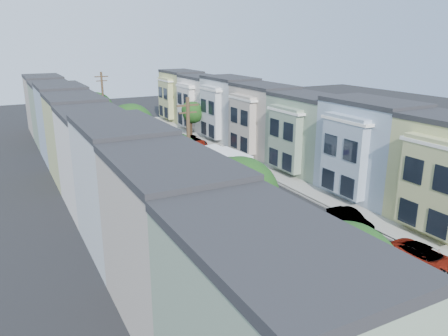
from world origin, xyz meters
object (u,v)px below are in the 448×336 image
at_px(parked_left_d, 167,188).
at_px(tree_b, 238,197).
at_px(parked_left_c, 221,232).
at_px(motorcycle, 440,268).
at_px(lead_sedan, 186,152).
at_px(parked_left_b, 287,286).
at_px(tree_far_r, 192,113).
at_px(utility_pole_far, 104,114).
at_px(tree_a, 343,279).
at_px(tree_e, 95,110).
at_px(tree_d, 131,127).
at_px(tree_c, 173,163).
at_px(parked_right_c, 222,156).
at_px(fedex_truck, 222,165).
at_px(parked_right_d, 193,141).
at_px(utility_pole_near, 189,167).
at_px(parked_right_a, 425,257).
at_px(parked_right_b, 350,220).

bearing_deg(parked_left_d, tree_b, -93.40).
relative_size(parked_left_c, motorcycle, 2.56).
bearing_deg(lead_sedan, parked_left_b, -92.97).
distance_m(tree_far_r, utility_pole_far, 13.68).
xyz_separation_m(tree_a, tree_e, (-0.00, 47.04, 0.30)).
bearing_deg(tree_d, parked_left_c, -85.20).
xyz_separation_m(tree_c, parked_left_c, (1.40, -5.42, -3.97)).
bearing_deg(lead_sedan, parked_left_d, -111.28).
height_order(parked_left_d, parked_right_c, parked_right_c).
bearing_deg(parked_right_c, fedex_truck, -115.80).
bearing_deg(fedex_truck, motorcycle, -84.87).
bearing_deg(parked_right_d, tree_c, -121.43).
xyz_separation_m(tree_c, lead_sedan, (8.11, 16.57, -3.90)).
bearing_deg(tree_c, parked_right_d, 62.53).
xyz_separation_m(utility_pole_near, parked_left_d, (1.40, 8.62, -4.51)).
height_order(tree_c, parked_left_d, tree_c).
height_order(tree_e, parked_left_d, tree_e).
relative_size(tree_c, lead_sedan, 1.38).
relative_size(parked_right_a, parked_right_d, 0.93).
xyz_separation_m(fedex_truck, parked_left_b, (-6.21, -19.64, -1.19)).
xyz_separation_m(tree_c, parked_right_b, (11.20, -8.05, -3.99)).
relative_size(utility_pole_near, parked_left_d, 2.34).
xyz_separation_m(tree_far_r, parked_right_a, (-1.99, -40.87, -3.10)).
relative_size(tree_d, utility_pole_near, 0.78).
xyz_separation_m(parked_left_b, motorcycle, (9.99, -2.32, -0.30)).
distance_m(utility_pole_far, parked_right_b, 33.07).
distance_m(tree_a, motorcycle, 12.57).
relative_size(utility_pole_near, utility_pole_far, 1.00).
distance_m(tree_c, tree_e, 27.92).
relative_size(tree_a, tree_d, 0.88).
distance_m(parked_right_a, parked_right_c, 27.84).
bearing_deg(utility_pole_far, tree_c, -90.00).
height_order(tree_e, utility_pole_far, utility_pole_far).
bearing_deg(tree_far_r, parked_right_d, -113.74).
xyz_separation_m(fedex_truck, parked_right_b, (3.59, -14.20, -1.19)).
bearing_deg(fedex_truck, parked_left_b, -112.19).
bearing_deg(tree_b, motorcycle, -25.62).
bearing_deg(parked_left_b, utility_pole_near, 95.01).
relative_size(utility_pole_near, parked_left_c, 2.15).
bearing_deg(parked_left_b, parked_left_d, 87.22).
bearing_deg(fedex_truck, tree_far_r, 69.72).
distance_m(tree_far_r, parked_right_c, 13.52).
bearing_deg(parked_right_b, motorcycle, -85.12).
height_order(tree_b, fedex_truck, tree_b).
height_order(tree_a, fedex_truck, tree_a).
bearing_deg(parked_right_b, tree_a, -131.86).
distance_m(tree_d, fedex_truck, 9.88).
height_order(tree_c, parked_right_a, tree_c).
relative_size(tree_far_r, lead_sedan, 1.05).
bearing_deg(tree_a, utility_pole_near, 89.99).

